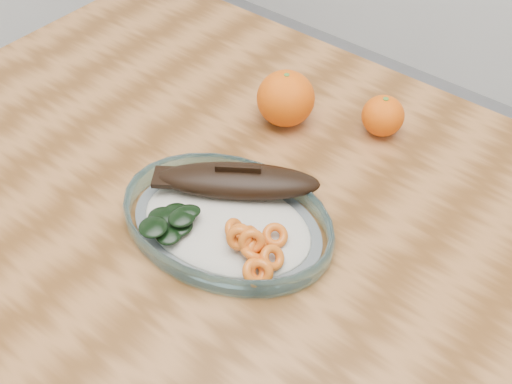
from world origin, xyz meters
The scene contains 4 objects.
dining_table centered at (0.00, 0.00, 0.65)m, with size 1.20×0.80×0.75m.
plated_meal centered at (-0.01, -0.05, 0.77)m, with size 0.59×0.59×0.08m.
orange_left centered at (-0.08, 0.17, 0.79)m, with size 0.09×0.09×0.09m, color #F83D05.
orange_right centered at (0.04, 0.24, 0.78)m, with size 0.06×0.06×0.06m, color #F83D05.
Camera 1 is at (0.37, -0.46, 1.37)m, focal length 45.00 mm.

